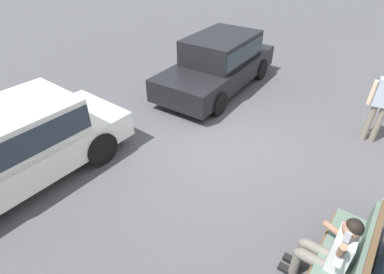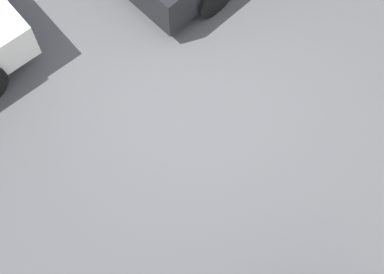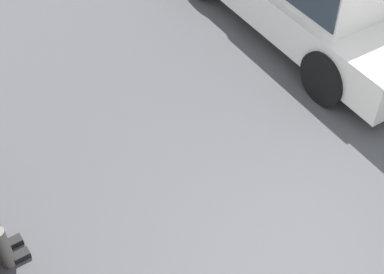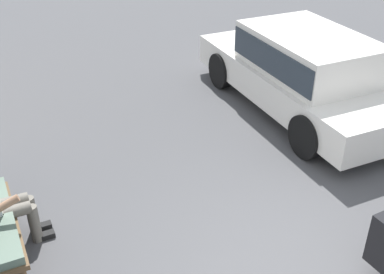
{
  "view_description": "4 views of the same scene",
  "coord_description": "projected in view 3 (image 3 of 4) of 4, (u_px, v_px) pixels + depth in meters",
  "views": [
    {
      "loc": [
        4.78,
        2.6,
        3.95
      ],
      "look_at": [
        1.29,
        0.03,
        0.91
      ],
      "focal_mm": 28.0,
      "sensor_mm": 36.0,
      "label": 1
    },
    {
      "loc": [
        2.4,
        2.6,
        6.52
      ],
      "look_at": [
        0.75,
        0.74,
        0.96
      ],
      "focal_mm": 55.0,
      "sensor_mm": 36.0,
      "label": 2
    },
    {
      "loc": [
        -1.56,
        2.6,
        4.79
      ],
      "look_at": [
        1.45,
        0.6,
        1.12
      ],
      "focal_mm": 55.0,
      "sensor_mm": 36.0,
      "label": 3
    },
    {
      "loc": [
        -2.79,
        2.6,
        4.02
      ],
      "look_at": [
        1.77,
        0.37,
        1.0
      ],
      "focal_mm": 45.0,
      "sensor_mm": 36.0,
      "label": 4
    }
  ],
  "objects": []
}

